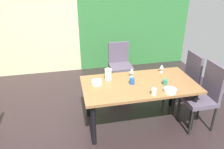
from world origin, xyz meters
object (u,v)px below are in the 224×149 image
cup_left (132,81)px  wine_glass_west (132,71)px  chair_right_near (204,93)px  cup_front (154,92)px  pitcher_right (108,74)px  chair_head_far (120,63)px  serving_bowl_rear (170,91)px  wine_glass_near_shelf (162,67)px  cup_north (165,82)px  chair_right_far (186,78)px  dining_table (139,88)px  serving_bowl_corner (97,82)px

cup_left → wine_glass_west: bearing=74.4°
chair_right_near → cup_left: (-1.06, 0.28, 0.19)m
chair_right_near → cup_front: 0.89m
cup_left → pitcher_right: pitcher_right is taller
chair_head_far → serving_bowl_rear: chair_head_far is taller
wine_glass_near_shelf → cup_north: size_ratio=1.78×
serving_bowl_rear → cup_front: cup_front is taller
serving_bowl_rear → pitcher_right: size_ratio=0.98×
chair_right_far → wine_glass_west: size_ratio=7.21×
chair_head_far → chair_right_near: bearing=121.4°
serving_bowl_rear → cup_front: (-0.25, -0.02, 0.02)m
dining_table → chair_right_far: size_ratio=1.71×
wine_glass_near_shelf → serving_bowl_rear: bearing=-103.6°
chair_right_far → wine_glass_west: chair_right_far is taller
chair_head_far → chair_right_near: 1.79m
dining_table → wine_glass_near_shelf: (0.49, 0.30, 0.18)m
chair_head_far → cup_north: size_ratio=12.18×
pitcher_right → dining_table: bearing=-27.5°
dining_table → pitcher_right: 0.52m
chair_head_far → cup_left: bearing=84.0°
chair_head_far → cup_north: 1.42m
chair_head_far → cup_left: size_ratio=9.91×
chair_right_near → serving_bowl_corner: bearing=76.0°
wine_glass_west → serving_bowl_corner: (-0.58, -0.13, -0.07)m
chair_head_far → cup_front: (0.07, -1.61, 0.22)m
chair_head_far → serving_bowl_corner: (-0.65, -1.13, 0.20)m
wine_glass_west → cup_front: 0.62m
wine_glass_west → serving_bowl_rear: bearing=-57.1°
pitcher_right → wine_glass_near_shelf: bearing=4.8°
dining_table → cup_left: size_ratio=18.07×
chair_right_near → pitcher_right: bearing=70.3°
chair_right_far → wine_glass_near_shelf: bearing=85.9°
wine_glass_west → pitcher_right: 0.39m
cup_north → pitcher_right: pitcher_right is taller
chair_right_far → cup_north: 0.72m
chair_head_far → cup_left: chair_head_far is taller
chair_right_far → serving_bowl_corner: size_ratio=6.21×
chair_right_near → cup_north: (-0.59, 0.16, 0.18)m
cup_front → cup_north: 0.37m
dining_table → cup_front: cup_front is taller
chair_right_near → cup_left: bearing=75.2°
cup_left → pitcher_right: (-0.32, 0.21, 0.04)m
cup_left → serving_bowl_rear: bearing=-38.0°
serving_bowl_rear → serving_bowl_corner: serving_bowl_corner is taller
wine_glass_west → dining_table: bearing=-79.3°
dining_table → chair_head_far: 1.26m
chair_right_far → wine_glass_near_shelf: (-0.46, 0.03, 0.25)m
dining_table → cup_left: cup_left is taller
pitcher_right → cup_front: bearing=-48.3°
chair_right_near → cup_front: size_ratio=10.53×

